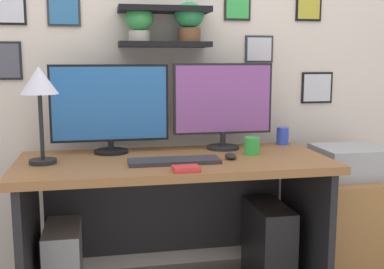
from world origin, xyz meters
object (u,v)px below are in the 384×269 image
object	(u,v)px
scissors_tray	(186,169)
pen_cup	(283,136)
keyboard	(174,161)
computer_mouse	(231,156)
printer	(351,161)
monitor_left	(110,107)
computer_tower_left	(64,262)
desk_lamp	(39,88)
drawer_cabinet	(347,225)
monitor_right	(223,103)
desk	(173,197)
coffee_mug	(252,146)
computer_tower_right	(268,246)

from	to	relation	value
scissors_tray	pen_cup	bearing A→B (deg)	39.61
keyboard	pen_cup	bearing A→B (deg)	28.58
keyboard	computer_mouse	xyz separation A→B (m)	(0.29, 0.04, 0.01)
printer	monitor_left	bearing A→B (deg)	175.73
keyboard	printer	size ratio (longest dim) A/B	1.16
printer	computer_tower_left	distance (m)	1.67
computer_mouse	printer	bearing A→B (deg)	13.41
monitor_left	printer	xyz separation A→B (m)	(1.34, -0.10, -0.33)
computer_mouse	scissors_tray	world-z (taller)	computer_mouse
desk_lamp	printer	size ratio (longest dim) A/B	1.21
scissors_tray	computer_tower_left	xyz separation A→B (m)	(-0.57, 0.40, -0.56)
pen_cup	drawer_cabinet	bearing A→B (deg)	-24.85
computer_mouse	drawer_cabinet	bearing A→B (deg)	13.41
monitor_right	printer	world-z (taller)	monitor_right
monitor_left	computer_tower_left	xyz separation A→B (m)	(-0.26, -0.10, -0.80)
monitor_right	desk	bearing A→B (deg)	-151.87
pen_cup	drawer_cabinet	xyz separation A→B (m)	(0.35, -0.16, -0.51)
pen_cup	printer	world-z (taller)	pen_cup
monitor_right	computer_mouse	size ratio (longest dim) A/B	6.12
monitor_left	desk_lamp	bearing A→B (deg)	-147.64
monitor_right	coffee_mug	distance (m)	0.30
computer_mouse	pen_cup	bearing A→B (deg)	39.94
keyboard	pen_cup	distance (m)	0.80
desk_lamp	printer	bearing A→B (deg)	3.68
keyboard	desk_lamp	xyz separation A→B (m)	(-0.62, 0.11, 0.35)
pen_cup	computer_tower_left	bearing A→B (deg)	-172.54
scissors_tray	printer	bearing A→B (deg)	21.19
desk	pen_cup	xyz separation A→B (m)	(0.68, 0.23, 0.26)
computer_mouse	scissors_tray	distance (m)	0.34
scissors_tray	drawer_cabinet	distance (m)	1.20
desk	scissors_tray	distance (m)	0.40
coffee_mug	drawer_cabinet	size ratio (longest dim) A/B	0.15
monitor_left	keyboard	size ratio (longest dim) A/B	1.40
computer_mouse	printer	distance (m)	0.79
keyboard	printer	bearing A→B (deg)	11.83
desk	keyboard	world-z (taller)	keyboard
monitor_right	pen_cup	size ratio (longest dim) A/B	5.51
monitor_left	coffee_mug	bearing A→B (deg)	-14.35
drawer_cabinet	computer_tower_left	xyz separation A→B (m)	(-1.60, -0.00, -0.09)
computer_tower_left	desk_lamp	bearing A→B (deg)	-122.36
computer_mouse	desk_lamp	xyz separation A→B (m)	(-0.91, 0.07, 0.35)
scissors_tray	keyboard	bearing A→B (deg)	98.07
monitor_right	coffee_mug	bearing A→B (deg)	-59.36
desk	computer_tower_right	size ratio (longest dim) A/B	3.33
pen_cup	computer_mouse	bearing A→B (deg)	-140.06
printer	pen_cup	bearing A→B (deg)	155.15
monitor_left	printer	bearing A→B (deg)	-4.27
keyboard	pen_cup	world-z (taller)	pen_cup
monitor_right	keyboard	xyz separation A→B (m)	(-0.32, -0.32, -0.24)
computer_mouse	drawer_cabinet	xyz separation A→B (m)	(0.76, 0.18, -0.47)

